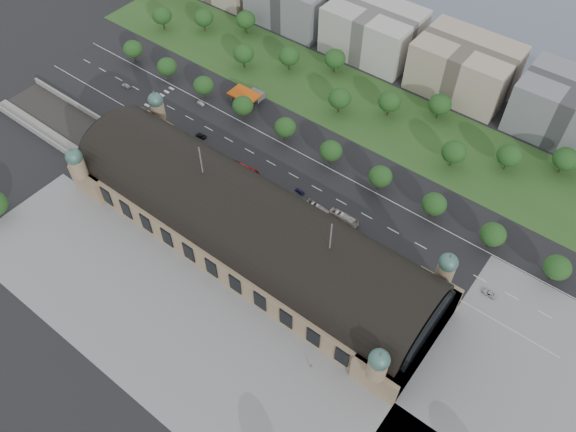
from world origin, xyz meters
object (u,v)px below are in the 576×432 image
Objects in this scene: traffic_car_0 at (126,86)px; parked_car_5 at (236,180)px; parked_car_0 at (166,137)px; bus_west at (245,170)px; parked_car_1 at (151,130)px; petrol_station at (251,95)px; parked_car_4 at (182,148)px; traffic_car_6 at (489,293)px; traffic_car_1 at (201,103)px; parked_car_2 at (213,163)px; parked_car_6 at (249,187)px; bus_mid at (344,218)px; bus_east at (319,210)px; traffic_car_4 at (300,191)px; pedestrian_0 at (311,366)px; traffic_car_2 at (201,136)px; parked_car_3 at (221,171)px.

parked_car_5 is at bearing 76.45° from traffic_car_0.
parked_car_0 is at bearing -111.69° from parked_car_5.
parked_car_1 is at bearing 92.04° from bus_west.
parked_car_5 is (28.84, -44.28, -2.19)m from petrol_station.
petrol_station is at bearing 148.93° from parked_car_4.
traffic_car_0 is 83.67m from bus_west.
petrol_station is 2.76× the size of traffic_car_6.
traffic_car_1 is 40.86m from parked_car_2.
parked_car_4 reaches higher than parked_car_6.
petrol_station is at bearing 64.60° from bus_mid.
parked_car_1 is at bearing -110.41° from parked_car_5.
bus_west is at bearing 94.89° from bus_east.
traffic_car_4 is 25.17m from bus_west.
traffic_car_4 reaches higher than traffic_car_1.
pedestrian_0 is (103.51, -47.37, 0.09)m from parked_car_4.
traffic_car_2 is at bearing 75.80° from bus_west.
traffic_car_4 is at bearing -83.25° from bus_west.
bus_mid is (130.26, -5.60, 0.87)m from traffic_car_0.
parked_car_0 is at bearing -167.48° from traffic_car_1.
parked_car_6 reaches higher than traffic_car_6.
pedestrian_0 is (123.21, -47.37, 0.10)m from parked_car_1.
parked_car_5 is (41.70, -0.93, 0.03)m from parked_car_0.
parked_car_1 reaches higher than parked_car_6.
petrol_station is 83.62m from bus_mid.
bus_west is at bearing 125.34° from pedestrian_0.
parked_car_1 is 1.17× the size of parked_car_4.
traffic_car_0 is at bearing 89.63° from bus_east.
parked_car_6 is 2.89× the size of pedestrian_0.
bus_west is 36.97m from bus_east.
pedestrian_0 is at bearing -117.89° from traffic_car_1.
parked_car_6 is at bearing 102.48° from bus_mid.
parked_car_0 is 0.79× the size of parked_car_1.
bus_east is (65.86, -37.39, -1.26)m from petrol_station.
petrol_station reaches higher than parked_car_1.
bus_west reaches higher than parked_car_4.
traffic_car_0 is at bearing -127.74° from parked_car_2.
petrol_station is 3.25× the size of parked_car_3.
traffic_car_4 is at bearing 77.37° from parked_car_0.
parked_car_0 is at bearing 92.17° from bus_west.
traffic_car_0 is 84.46m from parked_car_5.
parked_car_6 is at bearing 69.41° from traffic_car_2.
parked_car_2 is 1.20× the size of parked_car_3.
traffic_car_0 is at bearing -89.58° from traffic_car_6.
bus_east reaches higher than traffic_car_0.
parked_car_2 is 0.41× the size of bus_west.
traffic_car_6 is 0.93× the size of parked_car_5.
traffic_car_2 is at bearing -81.98° from traffic_car_4.
parked_car_0 is 11.04m from parked_car_4.
traffic_car_0 is 0.38× the size of bus_west.
parked_car_1 reaches higher than parked_car_2.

